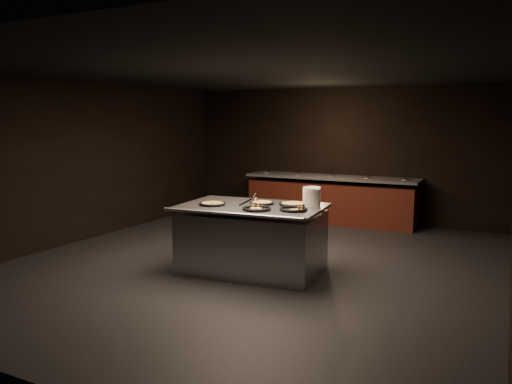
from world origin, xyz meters
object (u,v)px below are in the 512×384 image
serving_counter (252,240)px  plate_stack (312,197)px  pan_veggie_whole (212,204)px  pan_cheese_whole (262,203)px

serving_counter → plate_stack: (0.78, 0.32, 0.64)m
pan_veggie_whole → pan_cheese_whole: size_ratio=1.09×
pan_veggie_whole → pan_cheese_whole: (0.60, 0.40, -0.00)m
plate_stack → pan_cheese_whole: plate_stack is taller
pan_cheese_whole → serving_counter: bearing=-119.5°
serving_counter → pan_veggie_whole: size_ratio=5.54×
serving_counter → pan_cheese_whole: bearing=55.5°
serving_counter → pan_cheese_whole: 0.56m
pan_veggie_whole → serving_counter: bearing=25.3°
serving_counter → pan_cheese_whole: pan_cheese_whole is taller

